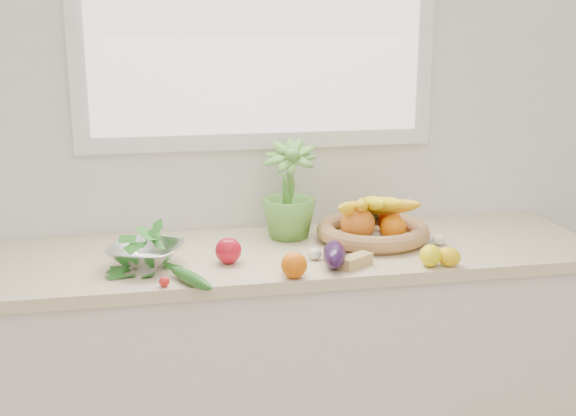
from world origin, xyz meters
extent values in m
cube|color=white|center=(0.00, 2.25, 1.35)|extent=(4.50, 0.02, 2.70)
cube|color=silver|center=(0.00, 1.95, 0.43)|extent=(2.20, 0.58, 0.86)
cube|color=beige|center=(0.00, 1.95, 0.88)|extent=(2.24, 0.62, 0.04)
sphere|color=#E25F07|center=(0.02, 1.67, 0.94)|extent=(0.10, 0.10, 0.08)
ellipsoid|color=yellow|center=(0.02, 1.71, 0.93)|extent=(0.08, 0.09, 0.06)
ellipsoid|color=yellow|center=(0.46, 1.69, 0.93)|extent=(0.10, 0.11, 0.07)
ellipsoid|color=yellow|center=(0.52, 1.68, 0.93)|extent=(0.10, 0.10, 0.06)
sphere|color=red|center=(-0.16, 1.84, 0.94)|extent=(0.10, 0.10, 0.08)
cube|color=tan|center=(0.23, 1.73, 0.92)|extent=(0.12, 0.10, 0.04)
ellipsoid|color=silver|center=(0.58, 1.89, 0.92)|extent=(0.05, 0.05, 0.04)
ellipsoid|color=silver|center=(0.37, 1.97, 0.92)|extent=(0.06, 0.06, 0.04)
ellipsoid|color=white|center=(0.12, 1.83, 0.92)|extent=(0.06, 0.06, 0.04)
ellipsoid|color=#260D32|center=(0.17, 1.75, 0.94)|extent=(0.12, 0.20, 0.08)
ellipsoid|color=#245218|center=(-0.29, 1.67, 0.92)|extent=(0.14, 0.22, 0.04)
sphere|color=red|center=(-0.37, 1.67, 0.92)|extent=(0.03, 0.03, 0.03)
imported|color=#5A9B38|center=(0.08, 2.08, 1.08)|extent=(0.24, 0.24, 0.35)
cylinder|color=tan|center=(0.37, 1.99, 0.91)|extent=(0.34, 0.34, 0.01)
torus|color=tan|center=(0.37, 1.99, 0.93)|extent=(0.41, 0.41, 0.06)
sphere|color=orange|center=(0.30, 1.96, 0.97)|extent=(0.12, 0.12, 0.12)
sphere|color=orange|center=(0.42, 1.94, 0.96)|extent=(0.09, 0.09, 0.09)
sphere|color=#FF4108|center=(0.44, 2.04, 0.96)|extent=(0.09, 0.09, 0.09)
ellipsoid|color=#253216|center=(0.36, 2.06, 0.97)|extent=(0.10, 0.10, 0.12)
ellipsoid|color=yellow|center=(0.29, 1.98, 1.02)|extent=(0.20, 0.24, 0.11)
ellipsoid|color=yellow|center=(0.33, 1.99, 1.03)|extent=(0.13, 0.27, 0.11)
ellipsoid|color=#FFF515|center=(0.36, 1.98, 1.04)|extent=(0.05, 0.27, 0.11)
ellipsoid|color=yellow|center=(0.39, 1.99, 1.03)|extent=(0.12, 0.27, 0.11)
ellipsoid|color=#F0A813|center=(0.42, 1.98, 1.02)|extent=(0.20, 0.24, 0.11)
cylinder|color=white|center=(-0.42, 1.86, 0.91)|extent=(0.12, 0.12, 0.02)
imported|color=silver|center=(-0.42, 1.86, 0.95)|extent=(0.30, 0.30, 0.06)
ellipsoid|color=#196419|center=(-0.42, 1.86, 0.99)|extent=(0.22, 0.22, 0.07)
camera|label=1|loc=(-0.40, -0.35, 1.66)|focal=45.00mm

